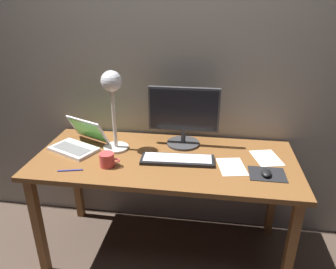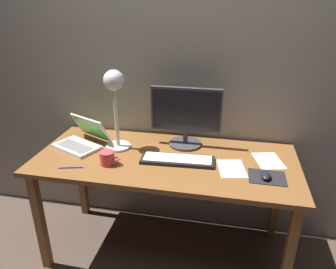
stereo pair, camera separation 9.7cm
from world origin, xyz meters
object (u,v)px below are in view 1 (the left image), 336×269
Objects in this scene: monitor at (184,115)px; desk_lamp at (112,95)px; coffee_mug at (107,160)px; pen at (70,170)px; mouse at (266,172)px; keyboard_main at (177,160)px; laptop at (80,140)px.

desk_lamp is at bearing -163.55° from monitor.
coffee_mug reaches higher than pen.
mouse reaches higher than pen.
coffee_mug is (0.02, -0.23, -0.32)m from desk_lamp.
pen is (-0.59, -0.20, -0.01)m from keyboard_main.
desk_lamp is (-0.43, -0.13, 0.15)m from monitor.
desk_lamp is 0.40m from coffee_mug.
monitor is 0.77m from pen.
laptop is at bearing 170.29° from mouse.
laptop is at bearing 138.97° from coffee_mug.
mouse is at bearing -12.66° from desk_lamp.
desk_lamp is at bearing 167.34° from mouse.
laptop is 0.32m from pen.
desk_lamp reaches higher than mouse.
keyboard_main is 0.62m from pen.
monitor reaches higher than laptop.
desk_lamp reaches higher than monitor.
coffee_mug is (-0.90, -0.02, 0.02)m from mouse.
pen is at bearing -118.93° from desk_lamp.
coffee_mug reaches higher than mouse.
pen is at bearing -161.22° from keyboard_main.
keyboard_main is 0.41m from coffee_mug.
laptop is at bearing 101.12° from pen.
desk_lamp is 1.00m from mouse.
keyboard_main is 0.87× the size of desk_lamp.
coffee_mug is (-0.41, -0.36, -0.17)m from monitor.
coffee_mug is (0.25, -0.22, -0.01)m from laptop.
laptop is 0.39m from desk_lamp.
pen is at bearing -78.88° from laptop.
desk_lamp is (0.24, 0.01, 0.31)m from laptop.
laptop is at bearing 170.67° from keyboard_main.
monitor reaches higher than pen.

